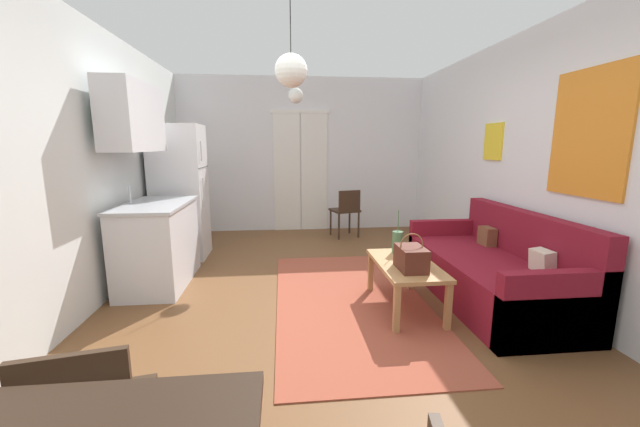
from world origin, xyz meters
TOP-DOWN VIEW (x-y plane):
  - ground_plane at (0.00, 0.00)m, footprint 4.86×7.43m
  - wall_back at (-0.00, 3.46)m, footprint 4.46×0.13m
  - wall_right at (2.18, -0.00)m, footprint 0.12×7.03m
  - wall_left at (-2.18, 0.00)m, footprint 0.12×7.03m
  - area_rug at (0.28, 0.20)m, footprint 1.45×2.85m
  - couch at (1.71, 0.10)m, footprint 0.91×1.97m
  - coffee_table at (0.76, -0.01)m, footprint 0.52×0.98m
  - bamboo_vase at (0.78, 0.32)m, footprint 0.11×0.11m
  - handbag at (0.74, -0.20)m, footprint 0.22×0.33m
  - dining_chair_near at (-1.13, -1.85)m, footprint 0.49×0.47m
  - refrigerator at (-1.75, 1.91)m, footprint 0.67×0.61m
  - kitchen_counter at (-1.78, 0.89)m, footprint 0.64×1.17m
  - accent_chair at (0.68, 2.76)m, footprint 0.51×0.50m
  - pendant_lamp_near at (-0.28, 0.05)m, footprint 0.28×0.28m
  - pendant_lamp_far at (-0.17, 2.11)m, footprint 0.21×0.21m

SIDE VIEW (x-z plane):
  - ground_plane at x=0.00m, z-range -0.10..0.00m
  - area_rug at x=0.28m, z-range 0.00..0.01m
  - couch at x=1.71m, z-range -0.16..0.72m
  - coffee_table at x=0.76m, z-range 0.16..0.61m
  - accent_chair at x=0.68m, z-range 0.07..0.87m
  - dining_chair_near at x=-1.13m, z-range 0.07..0.90m
  - handbag at x=0.74m, z-range 0.39..0.72m
  - bamboo_vase at x=0.78m, z-range 0.34..0.78m
  - kitchen_counter at x=-1.78m, z-range -0.26..1.88m
  - refrigerator at x=-1.75m, z-range 0.00..1.79m
  - wall_back at x=0.00m, z-range -0.01..2.67m
  - wall_left at x=-2.18m, z-range 0.00..2.68m
  - wall_right at x=2.18m, z-range 0.00..2.69m
  - pendant_lamp_near at x=-0.28m, z-range 1.79..2.48m
  - pendant_lamp_far at x=-0.17m, z-range 1.90..2.49m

